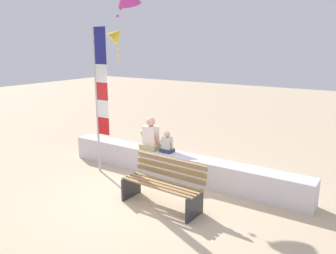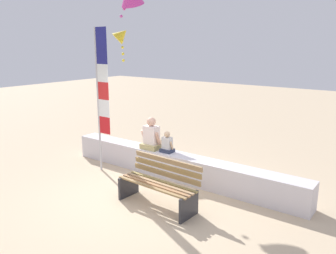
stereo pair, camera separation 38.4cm
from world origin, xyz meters
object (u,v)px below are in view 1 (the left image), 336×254
park_bench (163,185)px  person_adult (151,137)px  person_child (167,144)px  flag_banner (100,90)px  kite_yellow (117,35)px

park_bench → person_adult: size_ratio=2.12×
person_child → flag_banner: (-1.42, -0.65, 1.21)m
park_bench → person_child: person_child is taller
person_adult → person_child: size_ratio=1.56×
person_adult → park_bench: bearing=-46.3°
person_child → person_adult: bearing=-180.0°
flag_banner → kite_yellow: 2.75m
park_bench → flag_banner: size_ratio=0.48×
person_adult → flag_banner: 1.60m
person_adult → kite_yellow: 3.57m
person_child → kite_yellow: size_ratio=0.48×
park_bench → person_adult: 1.88m
person_child → kite_yellow: kite_yellow is taller
person_child → flag_banner: bearing=-155.4°
kite_yellow → person_child: bearing=-27.7°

